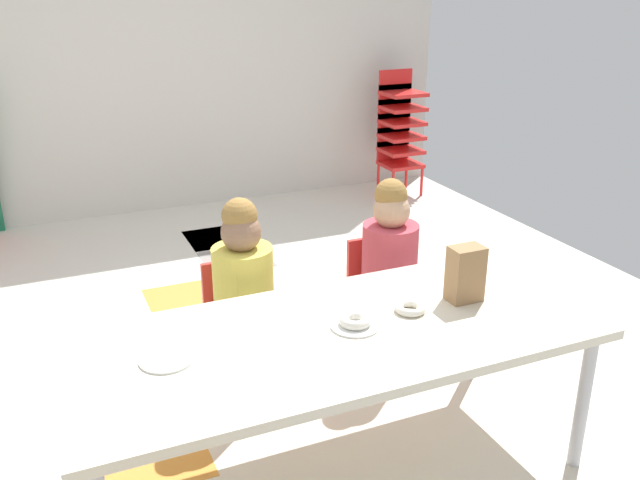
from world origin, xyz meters
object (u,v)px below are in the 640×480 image
craft_table (335,343)px  seated_child_near_camera (243,281)px  paper_bag_brown (465,274)px  seated_child_middle_seat (389,256)px  kid_chair_red_stack (399,127)px  paper_plate_near_edge (355,326)px  donut_powdered_loose (410,308)px  donut_powdered_on_plate (355,320)px  paper_plate_center_table (166,359)px

craft_table → seated_child_near_camera: bearing=102.7°
seated_child_near_camera → paper_bag_brown: (0.70, -0.60, 0.15)m
seated_child_near_camera → seated_child_middle_seat: bearing=0.0°
seated_child_middle_seat → paper_bag_brown: seated_child_middle_seat is taller
kid_chair_red_stack → paper_plate_near_edge: size_ratio=5.78×
craft_table → seated_child_middle_seat: bearing=48.1°
seated_child_near_camera → seated_child_middle_seat: same height
paper_bag_brown → paper_plate_near_edge: bearing=-176.7°
paper_bag_brown → donut_powdered_loose: size_ratio=1.89×
seated_child_near_camera → craft_table: bearing=-77.3°
craft_table → seated_child_near_camera: 0.65m
seated_child_near_camera → donut_powdered_on_plate: 0.67m
craft_table → paper_plate_near_edge: bearing=1.7°
paper_plate_center_table → donut_powdered_loose: 0.91m
paper_plate_near_edge → donut_powdered_loose: (0.24, 0.02, 0.01)m
donut_powdered_on_plate → craft_table: bearing=-178.3°
paper_plate_near_edge → donut_powdered_on_plate: bearing=0.0°
paper_plate_center_table → donut_powdered_on_plate: (0.67, -0.04, 0.02)m
craft_table → paper_plate_near_edge: size_ratio=10.54×
kid_chair_red_stack → craft_table: bearing=-123.3°
seated_child_near_camera → paper_plate_center_table: bearing=-127.0°
donut_powdered_loose → seated_child_middle_seat: bearing=67.8°
seated_child_near_camera → donut_powdered_loose: (0.46, -0.61, 0.06)m
craft_table → paper_bag_brown: (0.56, 0.03, 0.16)m
donut_powdered_on_plate → donut_powdered_loose: size_ratio=1.00×
kid_chair_red_stack → donut_powdered_loose: bearing=-119.1°
paper_plate_near_edge → donut_powdered_on_plate: (0.00, 0.00, 0.02)m
craft_table → donut_powdered_loose: size_ratio=16.33×
paper_plate_near_edge → donut_powdered_on_plate: donut_powdered_on_plate is taller
kid_chair_red_stack → paper_plate_center_table: kid_chair_red_stack is taller
seated_child_middle_seat → donut_powdered_on_plate: 0.80m
seated_child_near_camera → paper_plate_center_table: size_ratio=5.10×
craft_table → kid_chair_red_stack: (2.01, 3.05, 0.02)m
paper_plate_center_table → donut_powdered_loose: size_ratio=1.55×
paper_bag_brown → paper_plate_center_table: paper_bag_brown is taller
seated_child_near_camera → seated_child_middle_seat: (0.71, 0.00, 0.00)m
paper_bag_brown → donut_powdered_on_plate: 0.49m
kid_chair_red_stack → paper_bag_brown: (-1.45, -3.02, 0.13)m
paper_bag_brown → paper_plate_near_edge: (-0.48, -0.03, -0.11)m
paper_bag_brown → paper_plate_center_table: bearing=179.4°
seated_child_middle_seat → paper_plate_center_table: bearing=-152.9°
seated_child_middle_seat → paper_plate_center_table: size_ratio=5.10×
seated_child_middle_seat → paper_plate_near_edge: bearing=-127.8°
seated_child_near_camera → donut_powdered_on_plate: bearing=-70.6°
craft_table → paper_bag_brown: 0.58m
kid_chair_red_stack → seated_child_middle_seat: bearing=-120.7°
craft_table → kid_chair_red_stack: kid_chair_red_stack is taller
seated_child_middle_seat → paper_plate_near_edge: 0.80m
paper_plate_center_table → donut_powdered_loose: (0.91, -0.02, 0.01)m
paper_plate_near_edge → craft_table: bearing=-178.3°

